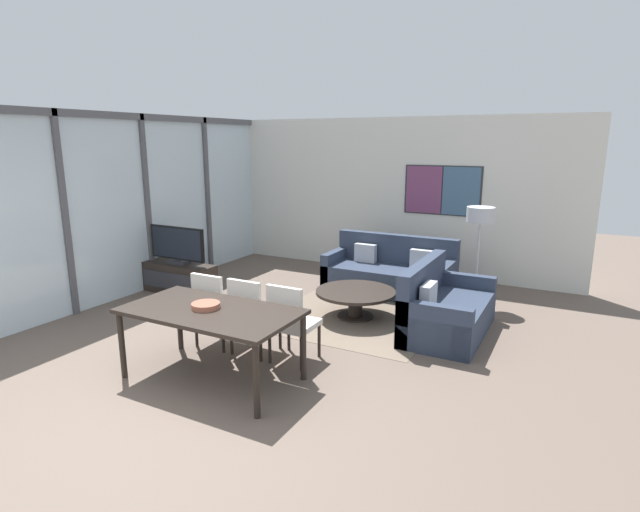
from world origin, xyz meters
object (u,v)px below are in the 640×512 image
Objects in this scene: tv_console at (179,278)px; floor_lamp at (480,220)px; coffee_table at (356,297)px; dining_chair_left at (215,305)px; sofa_side at (442,311)px; fruit_bowl at (206,305)px; dining_chair_centre at (251,312)px; television at (177,246)px; dining_table at (211,316)px; dining_chair_right at (291,319)px; sofa_main at (390,274)px.

tv_console is 4.73m from floor_lamp.
coffee_table is 2.17m from floor_lamp.
tv_console is at bearing 143.42° from dining_chair_left.
sofa_side is 1.80× the size of dining_chair_left.
tv_console is 3.19m from fruit_bowl.
dining_chair_centre is at bearing 84.79° from fruit_bowl.
dining_chair_left is at bearing -36.60° from television.
dining_table reaches higher than coffee_table.
floor_lamp is (2.40, 3.08, 0.76)m from dining_chair_left.
dining_chair_left is 3.13× the size of fruit_bowl.
dining_chair_right is at bearing 0.88° from dining_chair_left.
dining_chair_right is (2.93, -1.40, -0.27)m from television.
dining_chair_centre is 0.51m from dining_chair_right.
coffee_table is 1.77m from dining_chair_centre.
sofa_main is (2.97, 1.65, -0.49)m from television.
fruit_bowl is (0.45, -0.67, 0.27)m from dining_chair_left.
tv_console is 2.81m from dining_chair_centre.
dining_table is (2.42, -2.09, -0.10)m from television.
television is at bearing -150.94° from sofa_main.
television is at bearing 154.52° from dining_chair_right.
fruit_bowl is (-0.61, -2.34, 0.49)m from coffee_table.
dining_table is 1.98× the size of dining_chair_centre.
sofa_side reaches higher than fruit_bowl.
dining_chair_left is at bearing -122.45° from coffee_table.
coffee_table is at bearing 88.79° from dining_chair_right.
sofa_side is 2.09m from dining_chair_right.
dining_chair_left reaches higher than tv_console.
floor_lamp is at bearing 21.21° from television.
television is at bearing -158.79° from floor_lamp.
dining_table is 0.88m from dining_chair_right.
dining_chair_right is at bearing -90.66° from sofa_main.
coffee_table is (2.97, 0.26, 0.05)m from tv_console.
television is 0.53× the size of sofa_main.
television reaches higher than dining_table.
coffee_table is 0.62× the size of dining_table.
television is 0.60× the size of dining_table.
sofa_side is at bearing 36.89° from dining_chair_left.
floor_lamp is (1.89, 3.08, 0.76)m from dining_chair_centre.
dining_chair_right is 0.62× the size of floor_lamp.
fruit_bowl reaches higher than dining_table.
fruit_bowl is at bearing -117.43° from floor_lamp.
sofa_main is 3.81m from fruit_bowl.
sofa_main is 2.24× the size of dining_chair_right.
dining_chair_left reaches higher than sofa_side.
dining_chair_left is 0.85m from fruit_bowl.
tv_console is 1.38× the size of dining_chair_centre.
fruit_bowl is (-0.06, 0.01, 0.10)m from dining_table.
coffee_table is (-1.20, -0.02, 0.01)m from sofa_side.
television is 1.18× the size of dining_chair_left.
tv_console is 4.32× the size of fruit_bowl.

